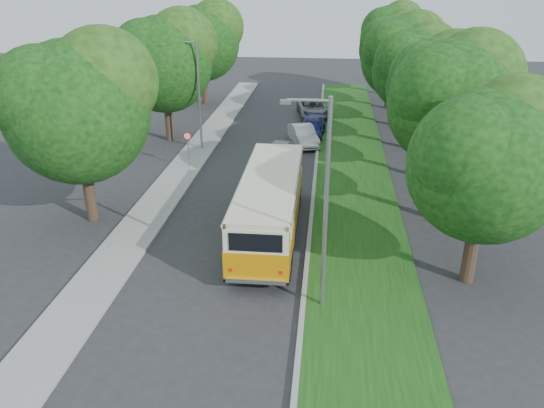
# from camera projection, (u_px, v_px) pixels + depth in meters

# --- Properties ---
(ground) EXTENTS (120.00, 120.00, 0.00)m
(ground) POSITION_uv_depth(u_px,v_px,m) (222.00, 267.00, 22.75)
(ground) COLOR #2B2B2E
(ground) RESTS_ON ground
(curb) EXTENTS (0.20, 70.00, 0.15)m
(curb) POSITION_uv_depth(u_px,v_px,m) (311.00, 219.00, 26.92)
(curb) COLOR gray
(curb) RESTS_ON ground
(grass_verge) EXTENTS (4.50, 70.00, 0.13)m
(grass_verge) POSITION_uv_depth(u_px,v_px,m) (358.00, 222.00, 26.69)
(grass_verge) COLOR #164612
(grass_verge) RESTS_ON ground
(sidewalk) EXTENTS (2.20, 70.00, 0.12)m
(sidewalk) POSITION_uv_depth(u_px,v_px,m) (151.00, 212.00, 27.75)
(sidewalk) COLOR gray
(sidewalk) RESTS_ON ground
(treeline) EXTENTS (24.27, 41.91, 9.46)m
(treeline) POSITION_uv_depth(u_px,v_px,m) (314.00, 62.00, 36.42)
(treeline) COLOR #332319
(treeline) RESTS_ON ground
(lamppost_near) EXTENTS (1.71, 0.16, 8.00)m
(lamppost_near) POSITION_uv_depth(u_px,v_px,m) (324.00, 201.00, 18.30)
(lamppost_near) COLOR gray
(lamppost_near) RESTS_ON ground
(lamppost_far) EXTENTS (1.71, 0.16, 7.50)m
(lamppost_far) POSITION_uv_depth(u_px,v_px,m) (197.00, 91.00, 36.11)
(lamppost_far) COLOR gray
(lamppost_far) RESTS_ON ground
(warning_sign) EXTENTS (0.56, 0.10, 2.50)m
(warning_sign) POSITION_uv_depth(u_px,v_px,m) (188.00, 143.00, 33.40)
(warning_sign) COLOR gray
(warning_sign) RESTS_ON ground
(vintage_bus) EXTENTS (2.73, 10.37, 3.07)m
(vintage_bus) POSITION_uv_depth(u_px,v_px,m) (270.00, 206.00, 24.80)
(vintage_bus) COLOR orange
(vintage_bus) RESTS_ON ground
(car_silver) EXTENTS (2.10, 4.45, 1.47)m
(car_silver) POSITION_uv_depth(u_px,v_px,m) (279.00, 154.00, 34.38)
(car_silver) COLOR #A7A7AC
(car_silver) RESTS_ON ground
(car_white) EXTENTS (2.67, 4.47, 1.39)m
(car_white) POSITION_uv_depth(u_px,v_px,m) (303.00, 135.00, 38.49)
(car_white) COLOR silver
(car_white) RESTS_ON ground
(car_blue) EXTENTS (2.32, 4.94, 1.39)m
(car_blue) POSITION_uv_depth(u_px,v_px,m) (311.00, 128.00, 40.14)
(car_blue) COLOR navy
(car_blue) RESTS_ON ground
(car_grey) EXTENTS (3.30, 5.72, 1.50)m
(car_grey) POSITION_uv_depth(u_px,v_px,m) (313.00, 108.00, 45.75)
(car_grey) COLOR slate
(car_grey) RESTS_ON ground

